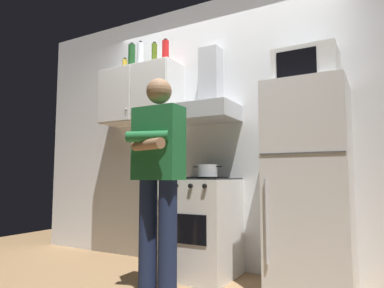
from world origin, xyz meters
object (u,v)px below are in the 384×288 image
Objects in this scene: bottle_vodka_clear at (140,55)px; microwave at (306,68)px; range_hood at (207,101)px; refrigerator at (310,186)px; person_standing at (158,173)px; stove_oven at (201,226)px; bottle_soda_red at (165,52)px; bottle_olive_oil at (154,54)px; bottle_wine_green at (132,57)px; upper_cabinet at (140,95)px; cooking_pot at (207,171)px; bottle_spice_jar at (125,65)px.

microwave is at bearing -3.14° from bottle_vodka_clear.
range_hood is 1.25m from refrigerator.
stove_oven is at bearing 85.28° from person_standing.
range_hood is at bearing 1.85° from bottle_soda_red.
microwave is 1.62m from bottle_olive_oil.
bottle_vodka_clear is at bearing -8.88° from bottle_wine_green.
refrigerator is (1.75, -0.12, -0.95)m from upper_cabinet.
cooking_pot is 1.40m from bottle_soda_red.
person_standing is at bearing -44.26° from upper_cabinet.
cooking_pot is (0.13, -0.12, 0.49)m from stove_oven.
bottle_wine_green is (0.09, 0.00, 0.08)m from bottle_spice_jar.
refrigerator is (0.95, -0.13, -0.80)m from range_hood.
person_standing is 1.74m from bottle_wine_green.
bottle_wine_green is (-0.14, 0.01, 0.45)m from upper_cabinet.
person_standing is 6.07× the size of cooking_pot.
upper_cabinet reaches higher than cooking_pot.
refrigerator is at bearing 8.32° from cooking_pot.
bottle_spice_jar reaches higher than refrigerator.
upper_cabinet is at bearing 175.93° from refrigerator.
stove_oven is 3.48× the size of bottle_olive_oil.
stove_oven is 1.98m from bottle_spice_jar.
stove_oven is at bearing -7.38° from bottle_spice_jar.
upper_cabinet is 0.55× the size of person_standing.
bottle_olive_oil is (-0.56, 0.72, 1.27)m from person_standing.
bottle_vodka_clear is 0.19m from bottle_olive_oil.
cooking_pot is 0.91× the size of bottle_vodka_clear.
bottle_vodka_clear reaches higher than bottle_soda_red.
range_hood is 0.73m from cooking_pot.
bottle_soda_red reaches higher than bottle_olive_oil.
refrigerator is at bearing -4.47° from bottle_soda_red.
range_hood is 4.82× the size of bottle_spice_jar.
upper_cabinet is 1.20× the size of range_hood.
bottle_spice_jar is at bearing -178.03° from bottle_wine_green.
bottle_wine_green reaches higher than upper_cabinet.
bottle_vodka_clear is at bearing 176.86° from microwave.
bottle_olive_oil is 0.81× the size of bottle_wine_green.
cooking_pot is (0.18, 0.49, 0.03)m from person_standing.
cooking_pot is at bearing -21.11° from bottle_soda_red.
upper_cabinet is 1.55m from stove_oven.
bottle_soda_red is at bearing 166.58° from stove_oven.
refrigerator is at bearing -3.83° from bottle_spice_jar.
bottle_spice_jar is (-0.23, 0.01, 0.37)m from upper_cabinet.
cooking_pot is 1.68m from bottle_wine_green.
person_standing is at bearing -39.95° from bottle_wine_green.
refrigerator is at bearing -4.11° from bottle_wine_green.
refrigerator is 1.97m from bottle_soda_red.
bottle_spice_jar is at bearing 177.53° from bottle_olive_oil.
person_standing is (-0.05, -0.61, 0.47)m from stove_oven.
bottle_soda_red is at bearing 158.89° from cooking_pot.
bottle_vodka_clear is at bearing -4.54° from bottle_spice_jar.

